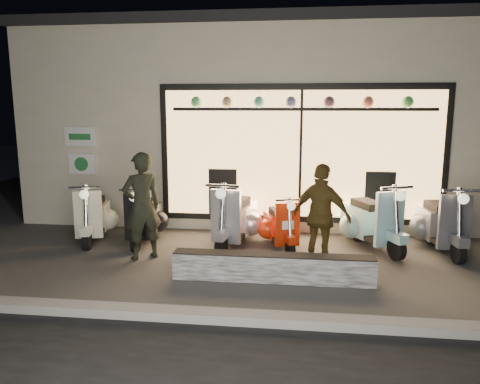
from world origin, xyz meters
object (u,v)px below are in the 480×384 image
object	(u,v)px
scooter_red	(279,225)
man	(142,206)
graffiti_barrier	(273,268)
woman	(322,216)
scooter_silver	(237,218)

from	to	relation	value
scooter_red	man	bearing A→B (deg)	-173.40
scooter_red	graffiti_barrier	bearing A→B (deg)	-108.33
graffiti_barrier	woman	size ratio (longest dim) A/B	1.77
man	scooter_red	bearing A→B (deg)	167.04
scooter_silver	graffiti_barrier	bearing A→B (deg)	-57.00
scooter_red	woman	xyz separation A→B (m)	(0.68, -1.03, 0.43)
graffiti_barrier	scooter_silver	distance (m)	1.97
scooter_silver	scooter_red	distance (m)	0.78
scooter_silver	man	size ratio (longest dim) A/B	0.93
graffiti_barrier	woman	distance (m)	1.16
graffiti_barrier	scooter_red	bearing A→B (deg)	89.23
graffiti_barrier	scooter_silver	bearing A→B (deg)	112.75
graffiti_barrier	scooter_red	size ratio (longest dim) A/B	2.19
scooter_red	man	size ratio (longest dim) A/B	0.74
scooter_silver	woman	distance (m)	1.85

